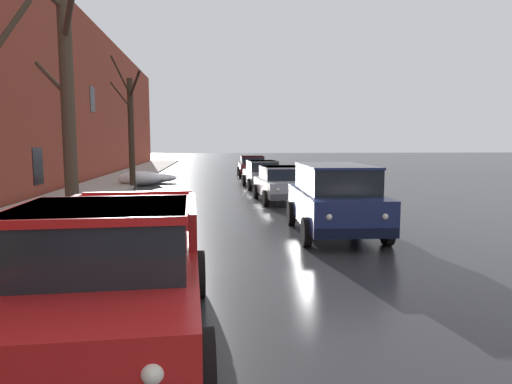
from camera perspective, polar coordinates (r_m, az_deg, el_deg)
The scene contains 10 objects.
left_sidewalk_slab at distance 18.02m, azimuth -24.06°, elevation -1.63°, with size 3.24×80.00×0.12m, color #A8A399.
snow_bank_near_corner_left at distance 27.11m, azimuth -13.26°, elevation 1.75°, with size 3.06×1.28×0.58m.
snow_bank_mid_block_left at distance 25.65m, azimuth -14.54°, elevation 1.68°, with size 2.41×1.34×0.80m.
bare_tree_mid_block at distance 14.43m, azimuth -23.02°, elevation 12.45°, with size 1.97×3.00×7.49m.
bare_tree_far_down_block at distance 24.42m, azimuth -15.64°, elevation 7.86°, with size 1.59×2.08×6.57m.
pickup_truck_red_approaching_near_lane at distance 5.52m, azimuth -17.53°, elevation -9.85°, with size 2.32×5.05×1.76m.
suv_darkblue_parked_kerbside_close at distance 11.79m, azimuth 9.93°, elevation -0.58°, with size 2.24×4.48×1.82m.
sedan_silver_parked_kerbside_mid at distance 18.13m, azimuth 3.28°, elevation 1.16°, with size 2.11×3.97×1.42m.
sedan_grey_parked_far_down_block at distance 23.65m, azimuth 0.83°, elevation 2.38°, with size 2.01×4.02×1.42m.
sedan_maroon_queued_behind_truck at distance 31.49m, azimuth -0.49°, elevation 3.38°, with size 2.08×4.30×1.42m.
Camera 1 is at (-0.71, 1.06, 2.39)m, focal length 31.42 mm.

